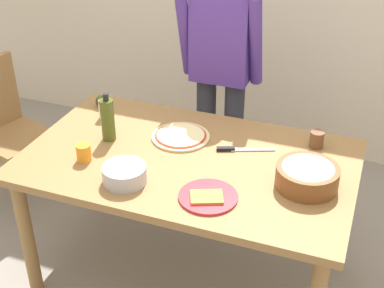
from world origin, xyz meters
TOP-DOWN VIEW (x-y plane):
  - ground at (0.00, 0.00)m, footprint 8.00×8.00m
  - dining_table at (0.00, 0.00)m, footprint 1.60×0.96m
  - person_cook at (-0.08, 0.76)m, footprint 0.49×0.25m
  - chair_wooden_left at (-1.32, 0.27)m, footprint 0.49×0.49m
  - pizza_raw_on_board at (-0.11, 0.17)m, footprint 0.30×0.30m
  - plate_with_slice at (0.20, -0.28)m, footprint 0.26×0.26m
  - popcorn_bowl at (0.58, -0.04)m, footprint 0.28×0.28m
  - mixing_bowl_steel at (-0.20, -0.29)m, footprint 0.20×0.20m
  - olive_oil_bottle at (-0.45, 0.03)m, footprint 0.07×0.07m
  - cup_orange at (-0.46, -0.20)m, footprint 0.07×0.07m
  - cup_small_brown at (0.56, 0.32)m, footprint 0.07×0.07m
  - salt_shaker at (-0.59, 0.22)m, footprint 0.04×0.04m
  - chef_knife at (0.21, 0.15)m, footprint 0.28×0.13m
  - avocado at (-0.66, 0.33)m, footprint 0.06×0.06m

SIDE VIEW (x-z plane):
  - ground at x=0.00m, z-range 0.00..0.00m
  - chair_wooden_left at x=-1.32m, z-range 0.07..1.02m
  - dining_table at x=0.00m, z-range 0.29..1.05m
  - chef_knife at x=0.21m, z-range 0.76..0.78m
  - plate_with_slice at x=0.20m, z-range 0.76..0.78m
  - pizza_raw_on_board at x=-0.11m, z-range 0.76..0.78m
  - avocado at x=-0.66m, z-range 0.76..0.83m
  - mixing_bowl_steel at x=-0.20m, z-range 0.76..0.84m
  - cup_orange at x=-0.46m, z-range 0.76..0.84m
  - cup_small_brown at x=0.56m, z-range 0.76..0.84m
  - salt_shaker at x=-0.59m, z-range 0.76..0.87m
  - popcorn_bowl at x=0.58m, z-range 0.76..0.88m
  - olive_oil_bottle at x=-0.45m, z-range 0.75..1.00m
  - person_cook at x=-0.08m, z-range 0.13..1.75m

